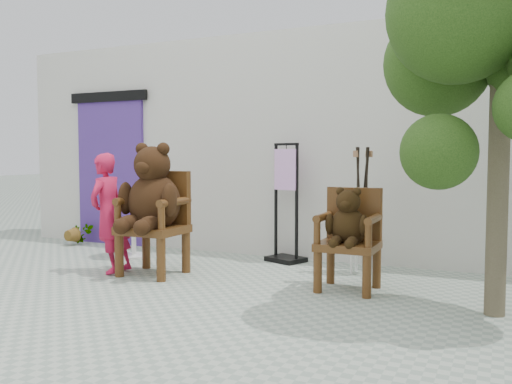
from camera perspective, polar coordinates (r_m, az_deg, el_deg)
ground_plane at (r=4.94m, az=-6.82°, el=-12.06°), size 60.00×60.00×0.00m
back_wall at (r=7.58m, az=5.44°, el=4.91°), size 9.00×1.00×3.00m
doorway at (r=8.61m, az=-15.03°, el=2.43°), size 1.40×0.11×2.33m
chair_big at (r=6.24m, az=-10.78°, el=-0.93°), size 0.74×0.79×1.50m
chair_small at (r=5.53m, az=9.77°, el=-3.80°), size 0.59×0.56×1.04m
person at (r=6.48m, az=-15.15°, el=-2.19°), size 0.34×0.51×1.38m
cafe_table at (r=7.43m, az=-12.76°, el=-3.32°), size 0.60×0.60×0.70m
display_stand at (r=6.92m, az=3.16°, el=-2.56°), size 0.55×0.49×1.51m
stool_bucket at (r=6.31m, az=11.07°, el=-2.70°), size 0.32×0.32×1.45m
tree at (r=4.95m, az=25.08°, el=16.47°), size 1.97×1.69×3.59m
potted_plant at (r=8.72m, az=-18.24°, el=-4.04°), size 0.36×0.32×0.38m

